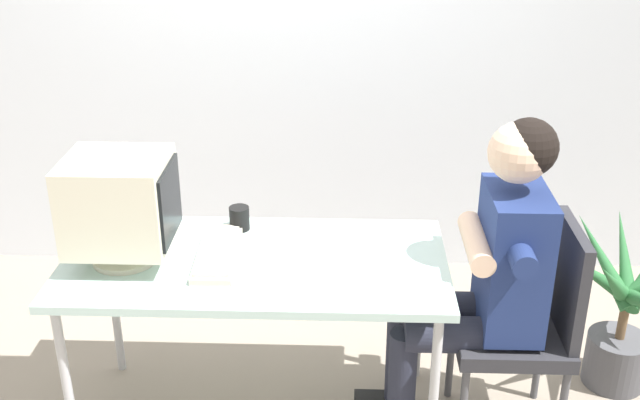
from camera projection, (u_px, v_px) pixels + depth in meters
The scene contains 7 objects.
desk at pixel (255, 271), 2.93m from camera, with size 1.46×0.73×0.75m.
crt_monitor at pixel (120, 203), 2.80m from camera, with size 0.38×0.34×0.41m.
keyboard at pixel (218, 252), 2.92m from camera, with size 0.16×0.46×0.03m.
office_chair at pixel (528, 319), 2.95m from camera, with size 0.43×0.43×0.91m.
person_seated at pixel (485, 268), 2.86m from camera, with size 0.69×0.56×1.32m.
potted_plant at pixel (625, 311), 3.27m from camera, with size 0.67×0.72×0.76m.
desk_mug at pixel (240, 218), 3.12m from camera, with size 0.08×0.09×0.10m.
Camera 1 is at (0.34, -2.54, 2.15)m, focal length 43.07 mm.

